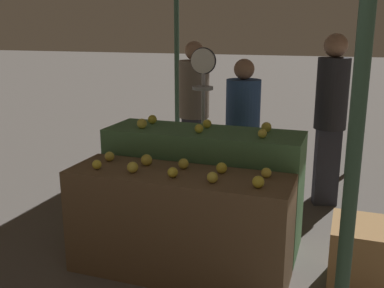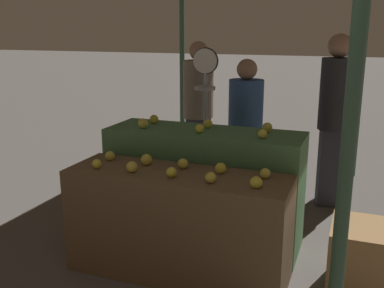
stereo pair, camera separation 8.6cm
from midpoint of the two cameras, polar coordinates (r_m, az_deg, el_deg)
ground_plane at (r=3.66m, az=-1.10°, el=-15.99°), size 60.00×60.00×0.00m
display_counter_front at (r=3.47m, az=-1.13°, el=-10.15°), size 1.68×0.55×0.82m
display_counter_back at (r=3.95m, az=2.15°, el=-5.47°), size 1.68×0.55×1.01m
apple_front_0 at (r=3.49m, az=-11.31°, el=-2.49°), size 0.07×0.07×0.07m
apple_front_1 at (r=3.35m, az=-6.91°, el=-2.90°), size 0.08×0.08×0.08m
apple_front_2 at (r=3.22m, az=-1.92°, el=-3.60°), size 0.08×0.08×0.08m
apple_front_3 at (r=3.10m, az=3.18°, el=-4.28°), size 0.08×0.08×0.08m
apple_front_4 at (r=3.03m, az=8.97°, el=-4.85°), size 0.08×0.08×0.08m
apple_front_5 at (r=3.67m, az=-9.71°, el=-1.50°), size 0.08×0.08×0.08m
apple_front_6 at (r=3.51m, az=-5.11°, el=-1.99°), size 0.09×0.09×0.09m
apple_front_7 at (r=3.41m, az=-0.37°, el=-2.52°), size 0.08×0.08×0.08m
apple_front_8 at (r=3.31m, az=4.40°, el=-3.08°), size 0.08×0.08×0.08m
apple_front_9 at (r=3.24m, az=10.03°, el=-3.69°), size 0.07×0.07×0.07m
apple_back_0 at (r=3.90m, az=-5.60°, el=2.62°), size 0.09×0.09×0.09m
apple_back_1 at (r=3.71m, az=1.63°, el=1.97°), size 0.07×0.07×0.07m
apple_back_2 at (r=3.57m, az=9.64°, el=1.27°), size 0.07×0.07×0.07m
apple_back_3 at (r=4.09m, az=-4.25°, el=3.16°), size 0.08×0.08×0.08m
apple_back_4 at (r=3.89m, az=2.72°, el=2.57°), size 0.08×0.08×0.08m
apple_back_5 at (r=3.78m, az=10.18°, el=2.06°), size 0.09×0.09×0.09m
produce_scale at (r=4.34m, az=2.26°, el=5.88°), size 0.25×0.20×1.68m
person_vendor_at_scale at (r=4.62m, az=7.31°, el=2.42°), size 0.42×0.42×1.57m
person_customer_left at (r=5.51m, az=1.25°, el=5.38°), size 0.49×0.49×1.71m
person_customer_right at (r=4.86m, az=18.17°, el=4.36°), size 0.41×0.41×1.81m
wooden_crate_side at (r=3.55m, az=21.83°, el=-13.45°), size 0.50×0.50×0.50m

